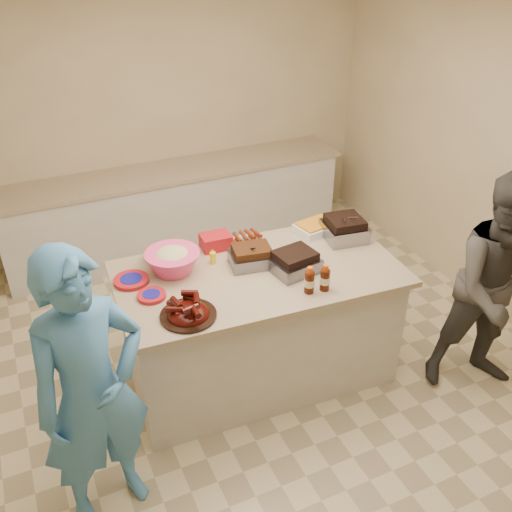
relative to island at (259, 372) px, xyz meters
name	(u,v)px	position (x,y,z in m)	size (l,w,h in m)	color
room	(265,371)	(0.05, -0.02, 0.00)	(4.50, 5.00, 2.70)	#D0BA8D
back_counter	(176,209)	(0.05, 2.18, 0.45)	(3.60, 0.64, 0.90)	beige
island	(259,372)	(0.00, 0.00, 0.00)	(2.02, 1.06, 0.96)	beige
rib_platter	(188,316)	(-0.63, -0.29, 0.96)	(0.36, 0.36, 0.14)	#460905
pulled_pork_tray	(252,264)	(-0.01, 0.10, 0.96)	(0.31, 0.24, 0.09)	#47230F
brisket_tray	(294,271)	(0.23, -0.10, 0.96)	(0.32, 0.27, 0.10)	black
roasting_pan	(344,238)	(0.80, 0.16, 0.96)	(0.31, 0.31, 0.12)	gray
coleslaw_bowl	(174,271)	(-0.55, 0.25, 0.96)	(0.39, 0.39, 0.27)	#F9437E
sausage_plate	(247,247)	(0.06, 0.35, 0.96)	(0.32, 0.32, 0.05)	silver
mac_cheese_dish	(315,231)	(0.66, 0.35, 0.96)	(0.31, 0.23, 0.08)	orange
bbq_bottle_a	(309,292)	(0.20, -0.37, 0.96)	(0.07, 0.07, 0.20)	#3B1104
bbq_bottle_b	(324,289)	(0.31, -0.39, 0.96)	(0.07, 0.07, 0.20)	#3B1104
mustard_bottle	(213,263)	(-0.26, 0.24, 0.96)	(0.04, 0.04, 0.12)	yellow
sauce_bowl	(249,264)	(-0.02, 0.12, 0.96)	(0.13, 0.04, 0.13)	silver
plate_stack_large	(132,282)	(-0.86, 0.24, 0.96)	(0.24, 0.24, 0.03)	#A7141B
plate_stack_small	(152,297)	(-0.78, 0.01, 0.96)	(0.19, 0.19, 0.03)	#A7141B
plastic_cup	(152,260)	(-0.65, 0.47, 0.96)	(0.10, 0.09, 0.10)	#924716
basket_stack	(216,248)	(-0.16, 0.44, 0.96)	(0.22, 0.17, 0.11)	#A7141B
guest_blue	(114,499)	(-1.31, -0.67, 0.00)	(0.66, 1.81, 0.43)	#478AC7
guest_gray	(476,378)	(1.53, -0.78, 0.00)	(0.84, 1.72, 0.65)	#46443F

